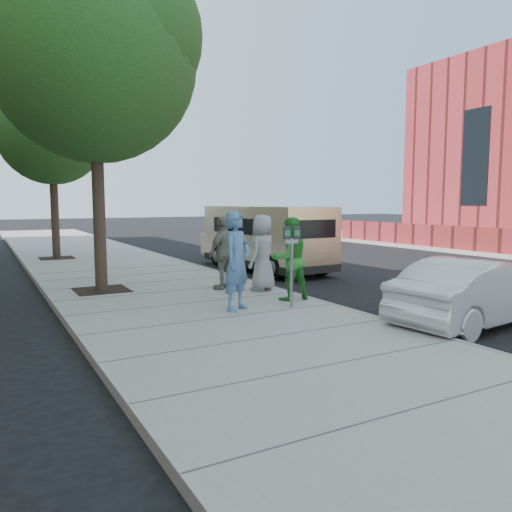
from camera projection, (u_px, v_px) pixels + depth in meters
name	position (u px, v px, depth m)	size (l,w,h in m)	color
ground	(236.00, 305.00, 10.71)	(120.00, 120.00, 0.00)	black
sidewalk	(192.00, 306.00, 10.22)	(5.00, 60.00, 0.15)	gray
curb_face	(292.00, 296.00, 11.40)	(0.12, 60.00, 0.16)	gray
tree_near	(96.00, 51.00, 11.10)	(4.62, 4.60, 7.53)	black
tree_far	(52.00, 126.00, 17.78)	(3.92, 3.80, 6.49)	black
parking_meter	(292.00, 249.00, 9.69)	(0.34, 0.22, 1.58)	gray
van	(264.00, 236.00, 16.07)	(2.12, 5.65, 2.07)	tan
sedan	(476.00, 292.00, 8.89)	(1.28, 3.68, 1.21)	silver
person_officer	(237.00, 261.00, 9.45)	(0.69, 0.45, 1.89)	#517AAC
person_green_shirt	(290.00, 259.00, 10.45)	(0.84, 0.66, 1.73)	green
person_gray_shirt	(263.00, 253.00, 11.60)	(0.86, 0.56, 1.76)	#A4A4A7
person_striped_polo	(224.00, 253.00, 11.73)	(1.01, 0.42, 1.73)	gray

